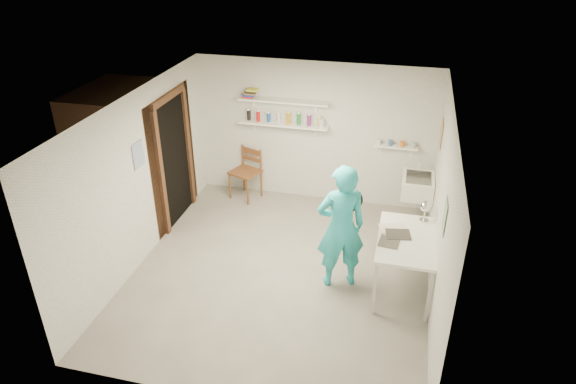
% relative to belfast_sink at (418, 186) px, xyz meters
% --- Properties ---
extents(floor, '(4.00, 4.50, 0.02)m').
position_rel_belfast_sink_xyz_m(floor, '(-1.75, -1.70, -0.71)').
color(floor, slate).
rests_on(floor, ground).
extents(ceiling, '(4.00, 4.50, 0.02)m').
position_rel_belfast_sink_xyz_m(ceiling, '(-1.75, -1.70, 1.71)').
color(ceiling, silver).
rests_on(ceiling, wall_back).
extents(wall_back, '(4.00, 0.02, 2.40)m').
position_rel_belfast_sink_xyz_m(wall_back, '(-1.75, 0.56, 0.50)').
color(wall_back, silver).
rests_on(wall_back, ground).
extents(wall_front, '(4.00, 0.02, 2.40)m').
position_rel_belfast_sink_xyz_m(wall_front, '(-1.75, -3.96, 0.50)').
color(wall_front, silver).
rests_on(wall_front, ground).
extents(wall_left, '(0.02, 4.50, 2.40)m').
position_rel_belfast_sink_xyz_m(wall_left, '(-3.76, -1.70, 0.50)').
color(wall_left, silver).
rests_on(wall_left, ground).
extents(wall_right, '(0.02, 4.50, 2.40)m').
position_rel_belfast_sink_xyz_m(wall_right, '(0.26, -1.70, 0.50)').
color(wall_right, silver).
rests_on(wall_right, ground).
extents(doorway_recess, '(0.02, 0.90, 2.00)m').
position_rel_belfast_sink_xyz_m(doorway_recess, '(-3.74, -0.65, 0.30)').
color(doorway_recess, black).
rests_on(doorway_recess, wall_left).
extents(corridor_box, '(1.40, 1.50, 2.10)m').
position_rel_belfast_sink_xyz_m(corridor_box, '(-4.45, -0.65, 0.35)').
color(corridor_box, brown).
rests_on(corridor_box, ground).
extents(door_lintel, '(0.06, 1.05, 0.10)m').
position_rel_belfast_sink_xyz_m(door_lintel, '(-3.72, -0.65, 1.35)').
color(door_lintel, brown).
rests_on(door_lintel, wall_left).
extents(door_jamb_near, '(0.06, 0.10, 2.00)m').
position_rel_belfast_sink_xyz_m(door_jamb_near, '(-3.72, -1.15, 0.30)').
color(door_jamb_near, brown).
rests_on(door_jamb_near, ground).
extents(door_jamb_far, '(0.06, 0.10, 2.00)m').
position_rel_belfast_sink_xyz_m(door_jamb_far, '(-3.72, -0.15, 0.30)').
color(door_jamb_far, brown).
rests_on(door_jamb_far, ground).
extents(shelf_lower, '(1.50, 0.22, 0.03)m').
position_rel_belfast_sink_xyz_m(shelf_lower, '(-2.25, 0.43, 0.65)').
color(shelf_lower, white).
rests_on(shelf_lower, wall_back).
extents(shelf_upper, '(1.50, 0.22, 0.03)m').
position_rel_belfast_sink_xyz_m(shelf_upper, '(-2.25, 0.43, 1.05)').
color(shelf_upper, white).
rests_on(shelf_upper, wall_back).
extents(ledge_shelf, '(0.70, 0.14, 0.03)m').
position_rel_belfast_sink_xyz_m(ledge_shelf, '(-0.40, 0.47, 0.42)').
color(ledge_shelf, white).
rests_on(ledge_shelf, wall_back).
extents(poster_left, '(0.01, 0.28, 0.36)m').
position_rel_belfast_sink_xyz_m(poster_left, '(-3.74, -1.65, 0.85)').
color(poster_left, '#334C7F').
rests_on(poster_left, wall_left).
extents(poster_right_a, '(0.01, 0.34, 0.42)m').
position_rel_belfast_sink_xyz_m(poster_right_a, '(0.24, 0.10, 0.85)').
color(poster_right_a, '#995933').
rests_on(poster_right_a, wall_right).
extents(poster_right_b, '(0.01, 0.30, 0.38)m').
position_rel_belfast_sink_xyz_m(poster_right_b, '(0.24, -2.25, 0.80)').
color(poster_right_b, '#3F724C').
rests_on(poster_right_b, wall_right).
extents(belfast_sink, '(0.48, 0.60, 0.30)m').
position_rel_belfast_sink_xyz_m(belfast_sink, '(0.00, 0.00, 0.00)').
color(belfast_sink, white).
rests_on(belfast_sink, wall_right).
extents(man, '(0.75, 0.63, 1.75)m').
position_rel_belfast_sink_xyz_m(man, '(-0.94, -1.75, 0.17)').
color(man, '#26B3BE').
rests_on(man, ground).
extents(wall_clock, '(0.30, 0.15, 0.31)m').
position_rel_belfast_sink_xyz_m(wall_clock, '(-0.86, -1.54, 0.47)').
color(wall_clock, beige).
rests_on(wall_clock, man).
extents(wooden_chair, '(0.59, 0.57, 0.98)m').
position_rel_belfast_sink_xyz_m(wooden_chair, '(-2.88, 0.24, -0.21)').
color(wooden_chair, brown).
rests_on(wooden_chair, ground).
extents(work_table, '(0.72, 1.21, 0.80)m').
position_rel_belfast_sink_xyz_m(work_table, '(-0.11, -1.70, -0.30)').
color(work_table, white).
rests_on(work_table, ground).
extents(desk_lamp, '(0.15, 0.15, 0.15)m').
position_rel_belfast_sink_xyz_m(desk_lamp, '(0.09, -1.22, 0.32)').
color(desk_lamp, silver).
rests_on(desk_lamp, work_table).
extents(spray_cans, '(1.29, 0.06, 0.17)m').
position_rel_belfast_sink_xyz_m(spray_cans, '(-2.25, 0.43, 0.75)').
color(spray_cans, black).
rests_on(spray_cans, shelf_lower).
extents(book_stack, '(0.26, 0.14, 0.14)m').
position_rel_belfast_sink_xyz_m(book_stack, '(-2.81, 0.43, 1.14)').
color(book_stack, red).
rests_on(book_stack, shelf_upper).
extents(ledge_pots, '(0.48, 0.07, 0.09)m').
position_rel_belfast_sink_xyz_m(ledge_pots, '(-0.40, 0.47, 0.48)').
color(ledge_pots, silver).
rests_on(ledge_pots, ledge_shelf).
extents(papers, '(0.30, 0.22, 0.02)m').
position_rel_belfast_sink_xyz_m(papers, '(-0.11, -1.70, 0.11)').
color(papers, silver).
rests_on(papers, work_table).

